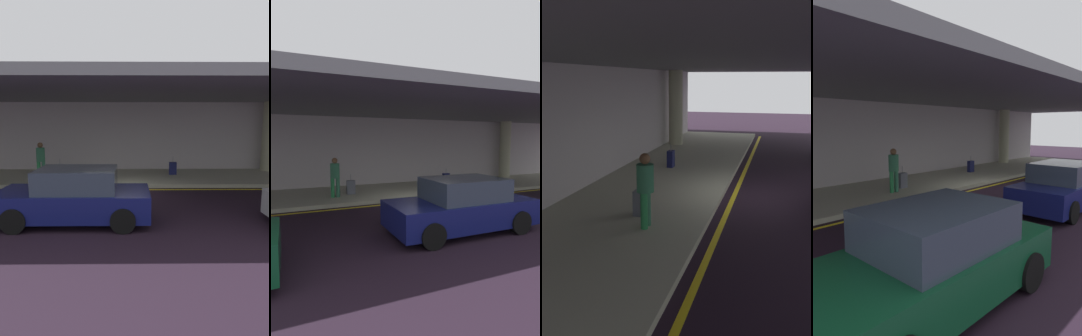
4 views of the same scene
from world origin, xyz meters
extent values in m
plane|color=black|center=(0.00, 0.00, 0.00)|extent=(60.00, 60.00, 0.00)
cube|color=#A2A38C|center=(0.00, 3.10, 0.07)|extent=(26.00, 4.20, 0.15)
cube|color=yellow|center=(0.00, 0.71, 0.00)|extent=(26.00, 0.14, 0.01)
cylinder|color=#A9AA88|center=(8.00, 4.64, 1.97)|extent=(0.69, 0.69, 3.65)
cube|color=slate|center=(0.00, 2.60, 3.95)|extent=(28.00, 13.20, 0.30)
cube|color=#B4ADAE|center=(0.00, 5.35, 1.90)|extent=(26.00, 0.30, 3.80)
cube|color=#11164F|center=(-0.92, -3.18, 0.55)|extent=(4.10, 1.80, 0.70)
cube|color=#2D3847|center=(-0.82, -3.18, 1.20)|extent=(2.10, 1.60, 0.60)
cylinder|color=black|center=(0.43, -2.33, 0.32)|extent=(0.64, 0.22, 0.64)
cylinder|color=black|center=(0.43, -4.03, 0.32)|extent=(0.64, 0.22, 0.64)
cylinder|color=black|center=(-2.27, -2.33, 0.32)|extent=(0.64, 0.22, 0.64)
cylinder|color=black|center=(-2.27, -4.03, 0.32)|extent=(0.64, 0.22, 0.64)
cylinder|color=#22763F|center=(-3.56, 2.27, 0.56)|extent=(0.16, 0.16, 0.82)
cylinder|color=#2E6A4C|center=(-3.34, 2.27, 0.56)|extent=(0.16, 0.16, 0.82)
cylinder|color=#2C6949|center=(-3.45, 2.27, 1.28)|extent=(0.38, 0.38, 0.62)
sphere|color=brown|center=(-3.45, 2.27, 1.71)|extent=(0.24, 0.24, 0.24)
cube|color=#151948|center=(2.72, 3.42, 0.46)|extent=(0.36, 0.22, 0.62)
cylinder|color=slate|center=(2.72, 3.42, 0.91)|extent=(0.02, 0.02, 0.28)
cube|color=#555964|center=(-2.70, 2.70, 0.46)|extent=(0.36, 0.22, 0.62)
cylinder|color=slate|center=(-2.70, 2.70, 0.91)|extent=(0.02, 0.02, 0.28)
camera|label=1|loc=(0.63, -11.03, 2.73)|focal=31.50mm
camera|label=2|loc=(-5.36, -9.51, 2.52)|focal=29.58mm
camera|label=3|loc=(-11.49, -0.56, 3.40)|focal=42.92mm
camera|label=4|loc=(-10.57, -7.04, 2.65)|focal=32.80mm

